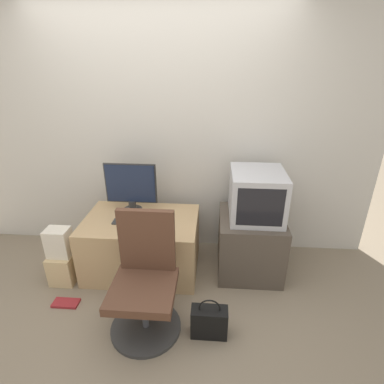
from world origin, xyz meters
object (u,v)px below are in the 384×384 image
Objects in this scene: mouse at (155,224)px; handbag at (209,322)px; book at (66,303)px; main_monitor at (131,187)px; crt_tv at (257,195)px; office_chair at (145,285)px; keyboard at (130,222)px; cardboard_box_lower at (64,267)px.

handbag is at bearing -52.07° from mouse.
handbag reaches higher than book.
mouse is at bearing -43.62° from main_monitor.
crt_tv is 0.56× the size of office_chair.
keyboard is at bearing 175.19° from mouse.
keyboard is 0.60× the size of crt_tv.
handbag is (0.53, -0.68, -0.46)m from mouse.
book is (-0.77, 0.13, -0.38)m from office_chair.
cardboard_box_lower is at bearing 114.58° from book.
crt_tv is 1.54× the size of handbag.
main_monitor is 0.36m from keyboard.
crt_tv is 1.28m from office_chair.
main_monitor reaches higher than crt_tv.
book is at bearing -135.62° from keyboard.
office_chair is (0.02, -0.60, -0.20)m from mouse.
office_chair is (0.31, -0.87, -0.44)m from main_monitor.
mouse is 0.07× the size of office_chair.
crt_tv is at bearing 11.43° from mouse.
main_monitor reaches higher than cardboard_box_lower.
book is at bearing -65.42° from cardboard_box_lower.
keyboard is at bearing -171.89° from crt_tv.
cardboard_box_lower is 0.84× the size of handbag.
handbag is (0.51, -0.08, -0.26)m from office_chair.
book is at bearing 170.11° from office_chair.
keyboard is 1.22m from crt_tv.
mouse reaches higher than cardboard_box_lower.
crt_tv is 2.38× the size of book.
main_monitor is 1.22m from crt_tv.
cardboard_box_lower is (-0.89, -0.15, -0.44)m from mouse.
keyboard is 0.79m from cardboard_box_lower.
main_monitor reaches higher than mouse.
handbag is (0.81, -0.95, -0.70)m from main_monitor.
main_monitor is 7.36× the size of mouse.
handbag is at bearing -9.57° from book.
keyboard is 0.70m from office_chair.
main_monitor is 1.19m from book.
mouse is 1.00m from cardboard_box_lower.
keyboard is 1.14m from handbag.
main_monitor is 1.57× the size of keyboard.
mouse is at bearing -168.57° from crt_tv.
cardboard_box_lower is (-0.64, -0.17, -0.43)m from keyboard.
crt_tv is (0.93, 0.19, 0.24)m from mouse.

